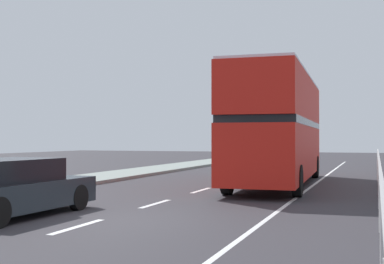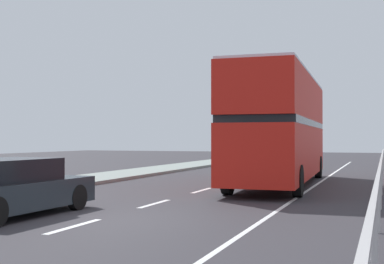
% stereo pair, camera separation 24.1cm
% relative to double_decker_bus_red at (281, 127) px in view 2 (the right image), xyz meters
% --- Properties ---
extents(ground_plane, '(74.91, 120.00, 0.10)m').
position_rel_double_decker_bus_red_xyz_m(ground_plane, '(-2.18, -9.87, -2.32)').
color(ground_plane, '#312F34').
extents(lane_paint_markings, '(3.59, 46.00, 0.01)m').
position_rel_double_decker_bus_red_xyz_m(lane_paint_markings, '(-0.12, -0.95, -2.27)').
color(lane_paint_markings, silver).
rests_on(lane_paint_markings, ground).
extents(bridge_side_railing, '(0.10, 42.00, 1.06)m').
position_rel_double_decker_bus_red_xyz_m(bridge_side_railing, '(3.67, -0.87, -1.42)').
color(bridge_side_railing, '#BBB6B6').
rests_on(bridge_side_railing, ground).
extents(double_decker_bus_red, '(2.90, 11.38, 4.24)m').
position_rel_double_decker_bus_red_xyz_m(double_decker_bus_red, '(0.00, 0.00, 0.00)').
color(double_decker_bus_red, red).
rests_on(double_decker_bus_red, ground).
extents(hatchback_car_near, '(1.98, 4.34, 1.34)m').
position_rel_double_decker_bus_red_xyz_m(hatchback_car_near, '(-4.39, -10.31, -1.63)').
color(hatchback_car_near, '#222A31').
rests_on(hatchback_car_near, ground).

